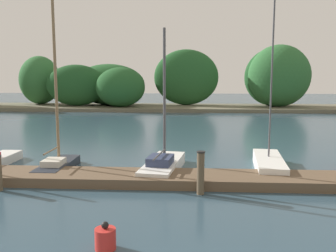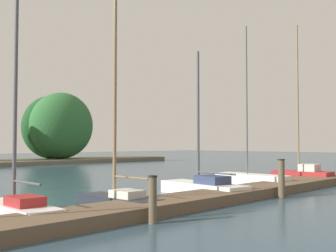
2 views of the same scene
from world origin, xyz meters
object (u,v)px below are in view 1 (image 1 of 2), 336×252
object	(u,v)px
mooring_piling_2	(201,173)
sailboat_2	(58,159)
sailboat_4	(269,162)
channel_buoy_1	(105,238)
sailboat_3	(164,164)

from	to	relation	value
mooring_piling_2	sailboat_2	bearing A→B (deg)	155.55
sailboat_4	channel_buoy_1	bearing A→B (deg)	150.76
sailboat_3	mooring_piling_2	bearing A→B (deg)	-144.44
sailboat_2	sailboat_4	size ratio (longest dim) A/B	1.05
sailboat_4	sailboat_3	bearing A→B (deg)	103.46
mooring_piling_2	channel_buoy_1	size ratio (longest dim) A/B	2.23
sailboat_4	sailboat_2	bearing A→B (deg)	100.30
channel_buoy_1	sailboat_4	bearing A→B (deg)	54.52
sailboat_2	channel_buoy_1	xyz separation A→B (m)	(3.55, -6.63, -0.26)
mooring_piling_2	channel_buoy_1	bearing A→B (deg)	-119.46
sailboat_3	sailboat_4	world-z (taller)	sailboat_4
sailboat_2	mooring_piling_2	xyz separation A→B (m)	(5.81, -2.64, 0.22)
sailboat_4	channel_buoy_1	world-z (taller)	sailboat_4
sailboat_2	channel_buoy_1	world-z (taller)	sailboat_2
channel_buoy_1	sailboat_2	bearing A→B (deg)	118.20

